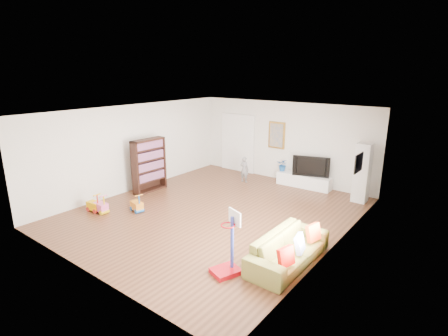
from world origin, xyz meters
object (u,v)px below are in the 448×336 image
Objects in this scene: media_console at (304,181)px; sofa at (289,249)px; bookshelf at (149,165)px; basketball_hoop at (226,243)px.

media_console is 0.85× the size of sofa.
bookshelf is at bearing 77.89° from sofa.
sofa reaches higher than media_console.
sofa is at bearing -11.50° from bookshelf.
bookshelf is 1.34× the size of basketball_hoop.
basketball_hoop is at bearing 145.17° from sofa.
basketball_hoop is (4.76, -2.29, -0.21)m from bookshelf.
basketball_hoop reaches higher than sofa.
sofa is 1.34m from basketball_hoop.
basketball_hoop is (1.06, -5.63, 0.42)m from media_console.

